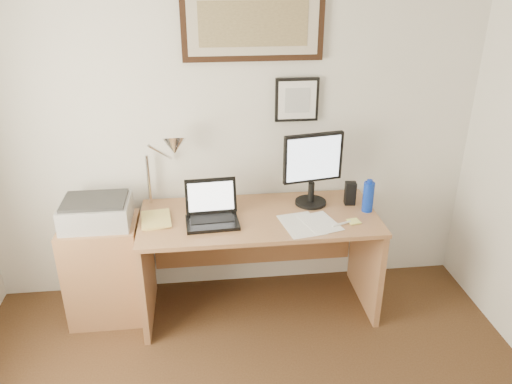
{
  "coord_description": "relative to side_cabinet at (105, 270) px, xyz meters",
  "views": [
    {
      "loc": [
        -0.21,
        -1.33,
        2.3
      ],
      "look_at": [
        0.11,
        1.43,
        1.02
      ],
      "focal_mm": 35.0,
      "sensor_mm": 36.0,
      "label": 1
    }
  ],
  "objects": [
    {
      "name": "wall_back",
      "position": [
        0.92,
        0.32,
        0.89
      ],
      "size": [
        3.5,
        0.02,
        2.5
      ],
      "primitive_type": "cube",
      "color": "white",
      "rests_on": "ground"
    },
    {
      "name": "side_cabinet",
      "position": [
        0.0,
        0.0,
        0.0
      ],
      "size": [
        0.5,
        0.4,
        0.73
      ],
      "primitive_type": "cube",
      "color": "#996640",
      "rests_on": "floor"
    },
    {
      "name": "water_bottle",
      "position": [
        1.82,
        -0.06,
        0.49
      ],
      "size": [
        0.07,
        0.07,
        0.21
      ],
      "primitive_type": "cylinder",
      "color": "#0D31B3",
      "rests_on": "desk"
    },
    {
      "name": "bottle_cap",
      "position": [
        1.82,
        -0.06,
        0.61
      ],
      "size": [
        0.04,
        0.04,
        0.02
      ],
      "primitive_type": "cylinder",
      "color": "#0D31B3",
      "rests_on": "water_bottle"
    },
    {
      "name": "speaker",
      "position": [
        1.73,
        0.06,
        0.47
      ],
      "size": [
        0.08,
        0.07,
        0.16
      ],
      "primitive_type": "cube",
      "rotation": [
        0.0,
        0.0,
        -0.09
      ],
      "color": "black",
      "rests_on": "desk"
    },
    {
      "name": "paper_sheet_a",
      "position": [
        1.33,
        -0.2,
        0.39
      ],
      "size": [
        0.29,
        0.37,
        0.0
      ],
      "primitive_type": "cube",
      "rotation": [
        0.0,
        0.0,
        0.18
      ],
      "color": "white",
      "rests_on": "desk"
    },
    {
      "name": "paper_sheet_b",
      "position": [
        1.46,
        -0.2,
        0.39
      ],
      "size": [
        0.27,
        0.33,
        0.0
      ],
      "primitive_type": "cube",
      "rotation": [
        0.0,
        0.0,
        0.28
      ],
      "color": "white",
      "rests_on": "desk"
    },
    {
      "name": "sticky_pad",
      "position": [
        1.68,
        -0.21,
        0.39
      ],
      "size": [
        0.09,
        0.09,
        0.01
      ],
      "primitive_type": "cube",
      "rotation": [
        0.0,
        0.0,
        0.18
      ],
      "color": "#FBFF78",
      "rests_on": "desk"
    },
    {
      "name": "marker_pen",
      "position": [
        1.59,
        -0.24,
        0.39
      ],
      "size": [
        0.14,
        0.06,
        0.02
      ],
      "primitive_type": "cylinder",
      "rotation": [
        0.0,
        1.57,
        0.35
      ],
      "color": "white",
      "rests_on": "desk"
    },
    {
      "name": "book",
      "position": [
        0.29,
        -0.05,
        0.39
      ],
      "size": [
        0.22,
        0.28,
        0.02
      ],
      "primitive_type": "imported",
      "rotation": [
        0.0,
        0.0,
        0.11
      ],
      "color": "#E4CB6B",
      "rests_on": "desk"
    },
    {
      "name": "desk",
      "position": [
        1.07,
        0.04,
        0.15
      ],
      "size": [
        1.6,
        0.7,
        0.75
      ],
      "color": "#996640",
      "rests_on": "floor"
    },
    {
      "name": "laptop",
      "position": [
        0.75,
        -0.08,
        0.44
      ],
      "size": [
        0.35,
        0.31,
        0.26
      ],
      "color": "black",
      "rests_on": "desk"
    },
    {
      "name": "lcd_monitor",
      "position": [
        1.46,
        0.09,
        0.68
      ],
      "size": [
        0.42,
        0.22,
        0.52
      ],
      "color": "black",
      "rests_on": "desk"
    },
    {
      "name": "printer",
      "position": [
        -0.0,
        0.0,
        0.45
      ],
      "size": [
        0.44,
        0.34,
        0.18
      ],
      "color": "#AAAAAD",
      "rests_on": "side_cabinet"
    },
    {
      "name": "desk_lamp",
      "position": [
        0.51,
        0.13,
        0.82
      ],
      "size": [
        0.29,
        0.27,
        0.53
      ],
      "color": "silver",
      "rests_on": "desk"
    },
    {
      "name": "picture_large",
      "position": [
        1.07,
        0.29,
        1.59
      ],
      "size": [
        0.92,
        0.04,
        0.47
      ],
      "color": "black",
      "rests_on": "wall_back"
    },
    {
      "name": "picture_small",
      "position": [
        1.37,
        0.29,
        1.09
      ],
      "size": [
        0.3,
        0.03,
        0.3
      ],
      "color": "black",
      "rests_on": "wall_back"
    }
  ]
}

